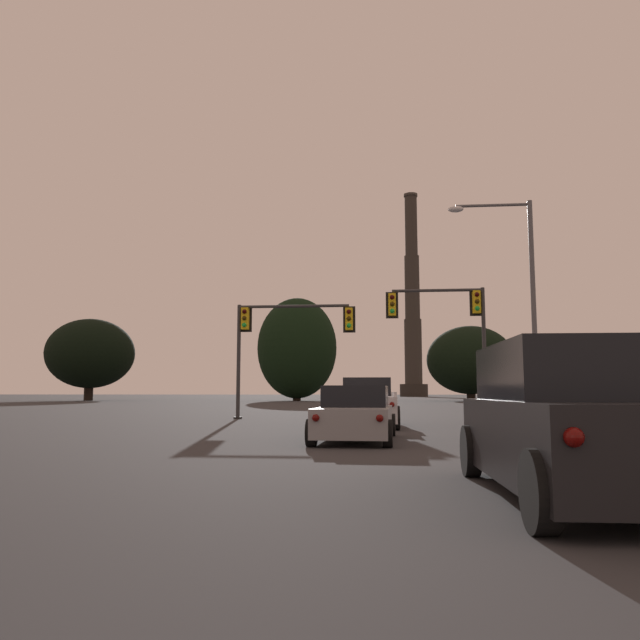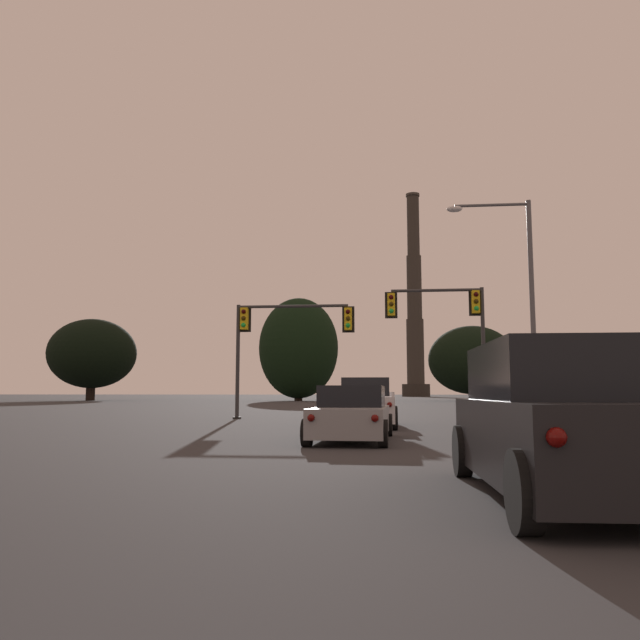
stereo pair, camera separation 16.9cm
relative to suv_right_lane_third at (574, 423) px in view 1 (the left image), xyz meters
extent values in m
cube|color=black|center=(0.00, -0.03, -0.21)|extent=(2.00, 4.83, 0.95)
cube|color=black|center=(0.00, 0.09, 0.61)|extent=(1.83, 2.83, 0.70)
cylinder|color=black|center=(-0.97, 1.88, -0.52)|extent=(0.23, 0.76, 0.76)
cylinder|color=black|center=(0.91, 1.91, -0.52)|extent=(0.23, 0.76, 0.76)
cylinder|color=black|center=(-0.91, -1.97, -0.52)|extent=(0.23, 0.76, 0.76)
sphere|color=#500705|center=(-0.74, -2.46, 0.00)|extent=(0.17, 0.17, 0.17)
cube|color=silver|center=(-2.81, 15.39, -0.24)|extent=(2.09, 5.43, 0.88)
cube|color=black|center=(-2.84, 17.14, 0.56)|extent=(1.87, 1.83, 0.72)
cube|color=silver|center=(-3.72, 13.99, 0.28)|extent=(0.14, 2.43, 0.16)
cube|color=silver|center=(-1.84, 14.02, 0.28)|extent=(0.14, 2.43, 0.16)
cylinder|color=black|center=(-3.82, 17.57, -0.50)|extent=(0.23, 0.80, 0.80)
cylinder|color=black|center=(-1.86, 17.61, -0.50)|extent=(0.23, 0.80, 0.80)
cylinder|color=black|center=(-3.75, 13.17, -0.50)|extent=(0.23, 0.80, 0.80)
cylinder|color=black|center=(-1.79, 13.21, -0.50)|extent=(0.23, 0.80, 0.80)
sphere|color=#500705|center=(-3.58, 12.66, -0.04)|extent=(0.17, 0.17, 0.17)
sphere|color=#500705|center=(-1.94, 12.68, -0.04)|extent=(0.17, 0.17, 0.17)
cube|color=gray|center=(-2.96, 8.60, -0.37)|extent=(1.99, 4.67, 0.70)
cube|color=black|center=(-2.95, 8.83, 0.25)|extent=(1.71, 2.26, 0.55)
cylinder|color=black|center=(-3.76, 10.53, -0.58)|extent=(0.25, 0.65, 0.64)
cylinder|color=black|center=(-2.00, 10.46, -0.58)|extent=(0.25, 0.65, 0.64)
cylinder|color=black|center=(-3.92, 6.73, -0.58)|extent=(0.25, 0.65, 0.64)
cylinder|color=black|center=(-2.16, 6.66, -0.58)|extent=(0.25, 0.65, 0.64)
sphere|color=#500705|center=(-3.77, 6.31, -0.22)|extent=(0.17, 0.17, 0.17)
sphere|color=#500705|center=(-2.33, 6.25, -0.22)|extent=(0.17, 0.17, 0.17)
cylinder|color=#2D2D30|center=(-8.99, 21.24, 1.81)|extent=(0.18, 0.18, 5.41)
cylinder|color=black|center=(-8.99, 21.24, -0.85)|extent=(0.40, 0.40, 0.10)
cube|color=yellow|center=(-8.70, 21.24, 3.84)|extent=(0.34, 0.34, 1.04)
cube|color=black|center=(-8.70, 21.42, 3.84)|extent=(0.58, 0.03, 1.25)
sphere|color=#320504|center=(-8.70, 21.05, 4.17)|extent=(0.22, 0.22, 0.22)
sphere|color=#352604|center=(-8.70, 21.05, 3.84)|extent=(0.22, 0.22, 0.22)
sphere|color=green|center=(-8.70, 21.05, 3.52)|extent=(0.22, 0.22, 0.22)
cylinder|color=#2D2D30|center=(-6.36, 21.24, 4.41)|extent=(5.26, 0.14, 0.14)
sphere|color=#2D2D30|center=(-8.99, 21.24, 4.41)|extent=(0.18, 0.18, 0.18)
cube|color=yellow|center=(-3.73, 21.24, 3.77)|extent=(0.34, 0.34, 1.04)
cube|color=black|center=(-3.73, 21.42, 3.77)|extent=(0.58, 0.03, 1.25)
sphere|color=#320504|center=(-3.73, 21.05, 4.10)|extent=(0.22, 0.22, 0.22)
sphere|color=#352604|center=(-3.73, 21.05, 3.77)|extent=(0.22, 0.22, 0.22)
sphere|color=green|center=(-3.73, 21.05, 3.45)|extent=(0.22, 0.22, 0.22)
cylinder|color=#2D2D30|center=(2.44, 21.10, 2.13)|extent=(0.18, 0.18, 6.05)
cylinder|color=black|center=(2.44, 21.10, -0.85)|extent=(0.40, 0.40, 0.10)
cube|color=yellow|center=(2.15, 21.10, 4.48)|extent=(0.34, 0.34, 1.04)
cube|color=black|center=(2.15, 21.28, 4.48)|extent=(0.58, 0.03, 1.25)
sphere|color=#320504|center=(2.15, 20.91, 4.80)|extent=(0.22, 0.22, 0.22)
sphere|color=#352604|center=(2.15, 20.91, 4.48)|extent=(0.22, 0.22, 0.22)
sphere|color=green|center=(2.15, 20.91, 4.16)|extent=(0.22, 0.22, 0.22)
cylinder|color=#2D2D30|center=(0.37, 21.10, 5.05)|extent=(4.15, 0.14, 0.14)
sphere|color=#2D2D30|center=(2.44, 21.10, 5.05)|extent=(0.18, 0.18, 0.18)
cube|color=yellow|center=(-1.71, 21.10, 4.41)|extent=(0.34, 0.34, 1.04)
cube|color=black|center=(-1.71, 21.28, 4.41)|extent=(0.58, 0.03, 1.25)
sphere|color=#320504|center=(-1.71, 20.91, 4.73)|extent=(0.22, 0.22, 0.22)
sphere|color=#352604|center=(-1.71, 20.91, 4.41)|extent=(0.22, 0.22, 0.22)
sphere|color=green|center=(-1.71, 20.91, 4.09)|extent=(0.22, 0.22, 0.22)
cylinder|color=#56565B|center=(3.85, 17.59, 3.62)|extent=(0.20, 0.20, 9.03)
cylinder|color=#56565B|center=(2.37, 17.59, 7.99)|extent=(2.97, 0.12, 0.12)
sphere|color=#56565B|center=(3.85, 17.59, 7.99)|extent=(0.20, 0.20, 0.20)
ellipsoid|color=silver|center=(0.88, 17.59, 7.87)|extent=(0.64, 0.36, 0.26)
cylinder|color=#2B2722|center=(6.71, 160.58, 0.77)|extent=(7.42, 7.42, 3.33)
cylinder|color=#332D28|center=(6.71, 160.58, 11.13)|extent=(4.64, 4.64, 17.40)
cylinder|color=#332D28|center=(6.71, 160.58, 28.53)|extent=(3.99, 3.99, 17.40)
cylinder|color=#332D28|center=(6.71, 160.58, 45.93)|extent=(3.34, 3.34, 17.40)
cylinder|color=#38322C|center=(6.71, 160.58, 54.28)|extent=(3.74, 3.74, 0.70)
cylinder|color=black|center=(-14.15, 81.10, 0.17)|extent=(1.14, 1.14, 2.14)
ellipsoid|color=black|center=(-14.15, 81.10, 6.67)|extent=(11.43, 10.29, 14.49)
cylinder|color=black|center=(-44.61, 79.88, 0.64)|extent=(1.29, 1.29, 3.07)
ellipsoid|color=black|center=(-44.61, 79.88, 5.98)|extent=(12.88, 11.59, 10.17)
cylinder|color=black|center=(10.32, 80.99, 0.17)|extent=(1.21, 1.21, 2.13)
ellipsoid|color=black|center=(10.32, 80.99, 4.81)|extent=(12.08, 10.87, 9.55)
camera|label=1|loc=(-2.32, -7.84, 0.37)|focal=35.00mm
camera|label=2|loc=(-2.16, -7.82, 0.37)|focal=35.00mm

